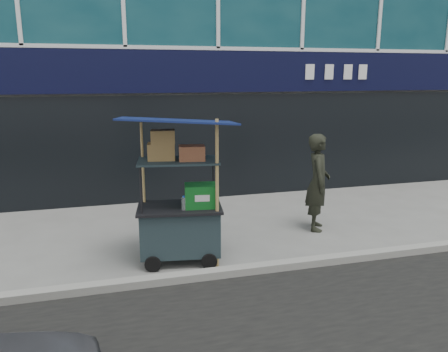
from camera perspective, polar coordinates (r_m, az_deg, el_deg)
name	(u,v)px	position (r m, az deg, el deg)	size (l,w,h in m)	color
ground	(281,263)	(6.92, 7.42, -11.25)	(80.00, 80.00, 0.00)	slate
curb	(286,265)	(6.73, 8.09, -11.45)	(80.00, 0.18, 0.12)	gray
vendor_cart	(181,212)	(6.71, -5.66, -4.64)	(1.84, 1.42, 2.28)	#1B292E
vendor_man	(318,182)	(8.23, 12.16, -0.81)	(0.66, 0.43, 1.80)	black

